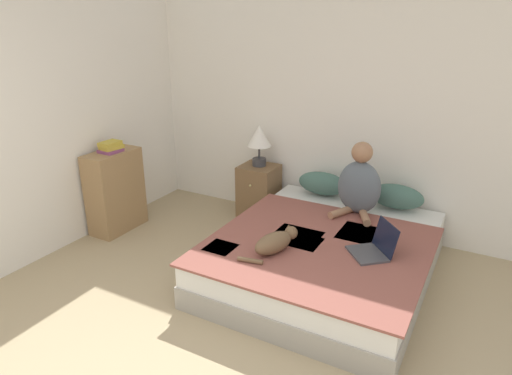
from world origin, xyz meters
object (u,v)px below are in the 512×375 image
at_px(pillow_near, 322,183).
at_px(nightstand, 259,191).
at_px(pillow_far, 396,196).
at_px(table_lamp, 259,139).
at_px(person_sitting, 359,184).
at_px(laptop_open, 374,248).
at_px(bookshelf, 115,191).
at_px(book_stack_top, 111,147).
at_px(bed, 325,256).
at_px(cat_tabby, 275,242).

relative_size(pillow_near, nightstand, 0.87).
height_order(pillow_far, table_lamp, table_lamp).
relative_size(person_sitting, table_lamp, 1.52).
relative_size(pillow_near, laptop_open, 1.23).
xyz_separation_m(pillow_far, table_lamp, (-1.51, -0.02, 0.40)).
height_order(bookshelf, book_stack_top, book_stack_top).
distance_m(pillow_far, book_stack_top, 2.90).
bearing_deg(bookshelf, nightstand, 40.82).
relative_size(laptop_open, book_stack_top, 1.84).
distance_m(pillow_far, nightstand, 1.52).
distance_m(nightstand, table_lamp, 0.61).
distance_m(bookshelf, book_stack_top, 0.48).
height_order(pillow_near, book_stack_top, book_stack_top).
height_order(person_sitting, bookshelf, person_sitting).
height_order(pillow_far, bookshelf, bookshelf).
xyz_separation_m(bed, cat_tabby, (-0.26, -0.47, 0.29)).
bearing_deg(cat_tabby, bookshelf, 100.70).
xyz_separation_m(bed, person_sitting, (0.09, 0.60, 0.49)).
distance_m(table_lamp, book_stack_top, 1.55).
distance_m(bed, table_lamp, 1.59).
bearing_deg(book_stack_top, table_lamp, 41.52).
bearing_deg(cat_tabby, laptop_open, -45.27).
bearing_deg(pillow_near, person_sitting, -32.27).
relative_size(pillow_far, cat_tabby, 1.03).
bearing_deg(table_lamp, laptop_open, -32.70).
distance_m(pillow_near, person_sitting, 0.58).
distance_m(cat_tabby, nightstand, 1.59).
bearing_deg(pillow_far, nightstand, -178.54).
xyz_separation_m(bookshelf, book_stack_top, (0.01, 0.00, 0.48)).
bearing_deg(cat_tabby, person_sitting, 1.30).
height_order(person_sitting, table_lamp, person_sitting).
bearing_deg(laptop_open, book_stack_top, -131.34).
height_order(pillow_near, cat_tabby, pillow_near).
relative_size(bed, table_lamp, 4.56).
xyz_separation_m(cat_tabby, laptop_open, (0.70, 0.33, -0.03)).
height_order(person_sitting, cat_tabby, person_sitting).
height_order(pillow_near, person_sitting, person_sitting).
height_order(cat_tabby, bookshelf, bookshelf).
relative_size(nightstand, book_stack_top, 2.60).
distance_m(bed, pillow_far, 1.02).
distance_m(pillow_near, cat_tabby, 1.37).
relative_size(cat_tabby, book_stack_top, 2.20).
bearing_deg(laptop_open, table_lamp, -164.52).
xyz_separation_m(pillow_far, cat_tabby, (-0.64, -1.36, -0.03)).
distance_m(pillow_near, laptop_open, 1.32).
xyz_separation_m(bed, book_stack_top, (-2.29, -0.16, 0.72)).
relative_size(pillow_near, cat_tabby, 1.03).
relative_size(laptop_open, nightstand, 0.71).
distance_m(laptop_open, book_stack_top, 2.77).
relative_size(laptop_open, table_lamp, 0.93).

